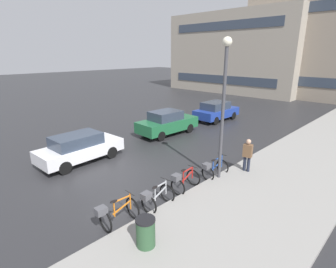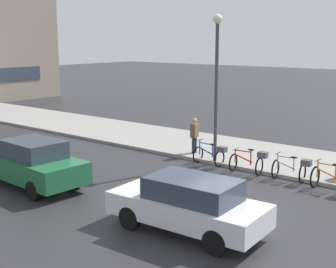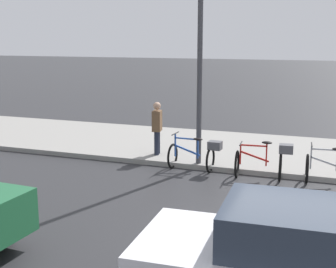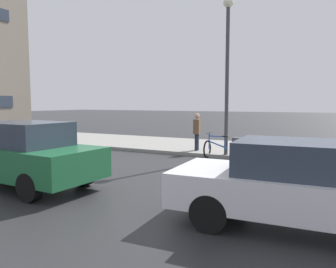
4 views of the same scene
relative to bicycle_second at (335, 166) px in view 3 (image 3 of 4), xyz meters
name	(u,v)px [view 3 (image 3 of 4)]	position (x,y,z in m)	size (l,w,h in m)	color
ground_plane	(301,239)	(-3.50, 0.49, -0.49)	(140.00, 140.00, 0.00)	#28282B
sidewalk_kerb	(34,133)	(2.50, 10.49, -0.42)	(4.80, 60.00, 0.14)	gray
bicycle_second	(335,166)	(0.00, 0.00, 0.00)	(0.82, 1.36, 0.99)	black
bicycle_third	(265,160)	(-0.13, 1.66, 0.01)	(0.80, 1.44, 0.99)	black
bicycle_farthest	(197,154)	(0.03, 3.50, -0.01)	(0.73, 1.42, 0.99)	black
car_white	(308,262)	(-5.98, 0.25, 0.29)	(1.98, 4.35, 1.49)	silver
pedestrian	(157,127)	(0.86, 4.97, 0.47)	(0.44, 0.31, 1.69)	#1E2333
streetlamp	(200,26)	(0.32, 3.53, 3.33)	(0.38, 0.38, 6.01)	#424247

